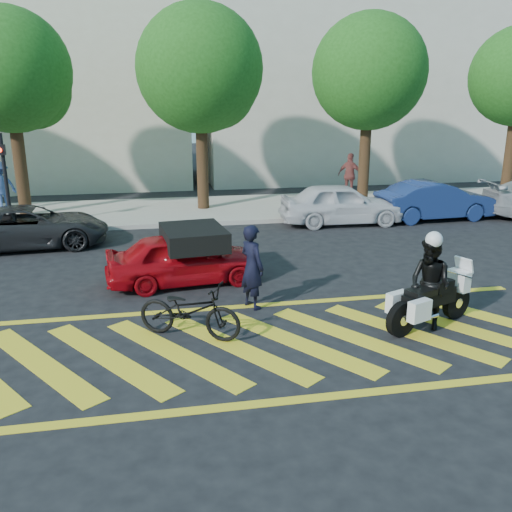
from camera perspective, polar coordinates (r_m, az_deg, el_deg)
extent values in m
plane|color=black|center=(9.86, 1.40, -9.29)|extent=(90.00, 90.00, 0.00)
cube|color=#9E998E|center=(21.19, -5.53, 4.87)|extent=(60.00, 5.00, 0.15)
cube|color=yellow|center=(9.87, -21.72, -10.48)|extent=(2.43, 3.21, 0.01)
cube|color=yellow|center=(9.71, -15.24, -10.30)|extent=(2.43, 3.21, 0.01)
cube|color=yellow|center=(9.67, -8.65, -9.99)|extent=(2.43, 3.21, 0.01)
cube|color=yellow|center=(9.76, -2.10, -9.55)|extent=(2.43, 3.21, 0.01)
cube|color=yellow|center=(9.97, 4.24, -9.01)|extent=(2.43, 3.21, 0.01)
cube|color=yellow|center=(10.29, 10.23, -8.39)|extent=(2.43, 3.21, 0.01)
cube|color=yellow|center=(10.72, 15.78, -7.74)|extent=(2.43, 3.21, 0.01)
cube|color=yellow|center=(11.23, 20.85, -7.08)|extent=(2.43, 3.21, 0.01)
cube|color=yellow|center=(8.24, 4.30, -14.86)|extent=(12.00, 0.20, 0.01)
cube|color=yellow|center=(11.57, -0.61, -5.27)|extent=(12.00, 0.20, 0.01)
cube|color=beige|center=(30.31, -23.51, 16.46)|extent=(16.00, 8.00, 10.00)
cube|color=beige|center=(31.65, 9.77, 18.37)|extent=(16.00, 8.00, 11.00)
cylinder|color=black|center=(21.30, -23.58, 8.91)|extent=(0.44, 0.44, 4.00)
sphere|color=#1D5015|center=(21.20, -24.58, 17.36)|extent=(4.20, 4.20, 4.20)
sphere|color=#1D5015|center=(21.36, -22.57, 15.86)|extent=(2.73, 2.73, 2.73)
cylinder|color=black|center=(20.89, -5.68, 10.05)|extent=(0.44, 0.44, 4.00)
sphere|color=#1D5015|center=(20.79, -5.94, 19.03)|extent=(4.60, 4.60, 4.60)
sphere|color=#1D5015|center=(21.13, -4.27, 17.15)|extent=(2.99, 2.99, 2.99)
cylinder|color=black|center=(22.44, 11.35, 10.25)|extent=(0.44, 0.44, 4.00)
sphere|color=#1D5015|center=(22.35, 11.83, 18.45)|extent=(4.40, 4.40, 4.40)
sphere|color=#1D5015|center=(22.84, 12.89, 16.68)|extent=(2.86, 2.86, 2.86)
cylinder|color=black|center=(25.60, 25.17, 9.76)|extent=(0.44, 0.44, 4.00)
cylinder|color=black|center=(19.23, -24.78, 6.89)|extent=(0.12, 0.12, 3.20)
cube|color=black|center=(18.91, -25.32, 10.07)|extent=(0.28, 0.18, 0.32)
imported|color=black|center=(11.22, -0.42, -1.14)|extent=(0.68, 0.77, 1.79)
imported|color=black|center=(10.03, -7.02, -5.72)|extent=(2.07, 1.52, 1.04)
cylinder|color=black|center=(10.40, 15.04, -6.45)|extent=(0.67, 0.39, 0.67)
cylinder|color=silver|center=(10.40, 15.04, -6.45)|extent=(0.25, 0.23, 0.20)
cylinder|color=black|center=(11.57, 20.31, -4.57)|extent=(0.67, 0.39, 0.67)
cylinder|color=silver|center=(11.57, 20.31, -4.57)|extent=(0.25, 0.23, 0.20)
cube|color=black|center=(10.85, 17.76, -4.28)|extent=(1.27, 0.73, 0.30)
cube|color=black|center=(11.01, 18.86, -2.95)|extent=(0.54, 0.46, 0.22)
cube|color=black|center=(10.60, 16.98, -3.64)|extent=(0.65, 0.53, 0.12)
cube|color=silver|center=(11.42, 20.53, -2.43)|extent=(0.37, 0.48, 0.41)
cube|color=silver|center=(10.59, 14.66, -4.69)|extent=(0.49, 0.34, 0.39)
cube|color=silver|center=(10.28, 16.84, -5.53)|extent=(0.49, 0.34, 0.39)
imported|color=black|center=(10.77, 17.83, -2.82)|extent=(0.94, 1.04, 1.75)
imported|color=#A6070F|center=(12.88, -7.61, -0.25)|extent=(3.76, 1.86, 1.23)
imported|color=black|center=(17.26, -22.66, 2.86)|extent=(4.59, 2.42, 1.23)
imported|color=silver|center=(19.11, 8.95, 5.46)|extent=(4.29, 1.86, 1.44)
imported|color=navy|center=(20.61, 18.32, 5.56)|extent=(4.30, 1.69, 1.39)
imported|color=#365294|center=(22.56, -25.29, 6.66)|extent=(1.34, 1.30, 1.84)
imported|color=brown|center=(23.69, 9.87, 8.38)|extent=(1.11, 1.07, 1.86)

